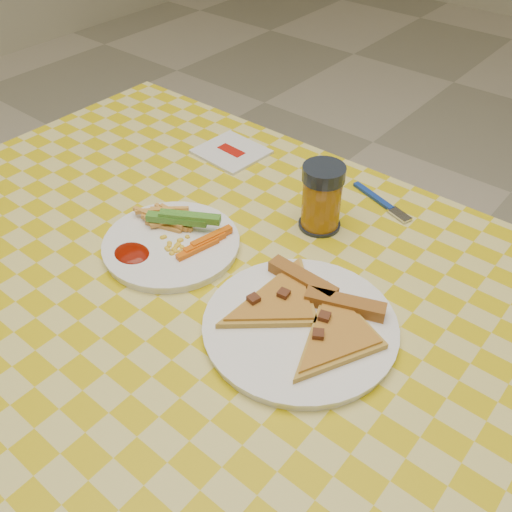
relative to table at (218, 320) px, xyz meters
The scene contains 8 objects.
table is the anchor object (origin of this frame).
plate_left 0.14m from the table, 169.48° to the left, with size 0.22×0.22×0.01m, color white.
plate_right 0.17m from the table, ahead, with size 0.27×0.27×0.01m, color white.
fries_veggies 0.16m from the table, 163.44° to the left, with size 0.18×0.17×0.04m.
pizza_slices 0.18m from the table, ahead, with size 0.27×0.25×0.02m.
drink_glass 0.26m from the table, 81.47° to the left, with size 0.07×0.07×0.12m.
napkin 0.40m from the table, 128.05° to the left, with size 0.13×0.13×0.01m.
fork 0.37m from the table, 76.64° to the left, with size 0.14×0.06×0.01m.
Camera 1 is at (0.45, -0.44, 1.35)m, focal length 40.00 mm.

